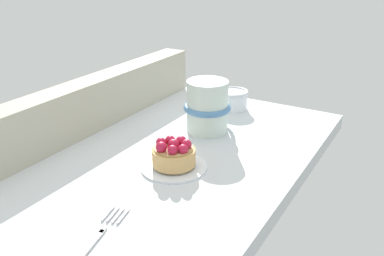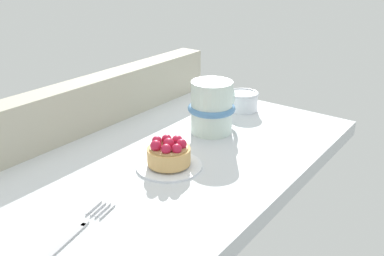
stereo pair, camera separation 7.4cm
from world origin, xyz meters
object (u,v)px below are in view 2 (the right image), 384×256
at_px(coffee_mug, 212,107).
at_px(raspberry_tart, 169,152).
at_px(sugar_bowl, 244,101).
at_px(dessert_plate, 169,165).
at_px(dessert_fork, 70,237).

bearing_deg(coffee_mug, raspberry_tart, -170.75).
xyz_separation_m(coffee_mug, sugar_bowl, (0.14, 0.01, -0.03)).
relative_size(dessert_plate, raspberry_tart, 1.53).
bearing_deg(raspberry_tart, coffee_mug, 9.25).
relative_size(dessert_plate, dessert_fork, 0.63).
bearing_deg(sugar_bowl, dessert_fork, -173.85).
height_order(dessert_plate, dessert_fork, dessert_plate).
bearing_deg(raspberry_tart, sugar_bowl, 6.58).
bearing_deg(raspberry_tart, dessert_fork, -174.45).
height_order(raspberry_tart, coffee_mug, coffee_mug).
relative_size(coffee_mug, dessert_fork, 0.74).
distance_m(dessert_plate, sugar_bowl, 0.30).
height_order(raspberry_tart, sugar_bowl, raspberry_tart).
xyz_separation_m(dessert_plate, dessert_fork, (-0.21, -0.02, -0.00)).
height_order(dessert_plate, sugar_bowl, sugar_bowl).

